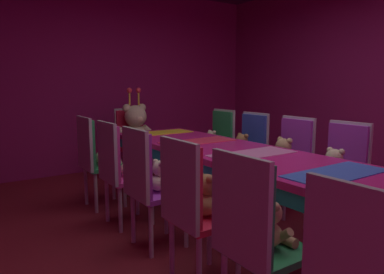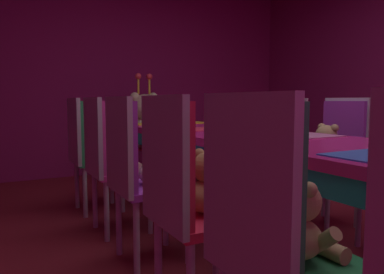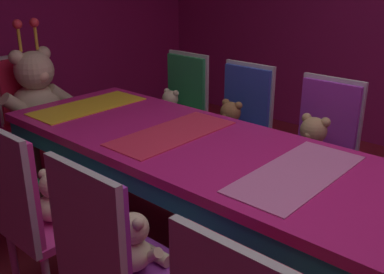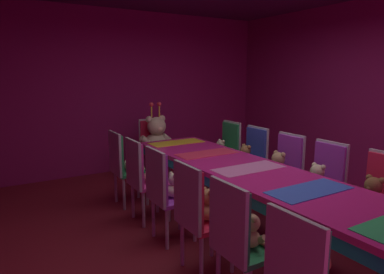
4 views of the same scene
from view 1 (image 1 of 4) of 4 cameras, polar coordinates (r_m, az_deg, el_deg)
name	(u,v)px [view 1 (image 1 of 4)]	position (r m, az deg, el deg)	size (l,w,h in m)	color
ground_plane	(250,238)	(3.25, 9.28, -15.60)	(7.90, 7.90, 0.00)	maroon
wall_back	(108,79)	(5.72, -13.27, 9.05)	(5.20, 0.12, 2.80)	#8C1959
banquet_table	(252,164)	(3.05, 9.57, -4.21)	(0.90, 3.71, 0.75)	#C61E72
chair_left_1	(251,228)	(1.90, 9.33, -14.11)	(0.42, 0.41, 0.98)	#268C4C
teddy_left_1	(270,226)	(2.00, 12.35, -13.76)	(0.21, 0.28, 0.26)	tan
chair_left_2	(189,199)	(2.30, -0.43, -9.89)	(0.42, 0.41, 0.98)	red
teddy_left_2	(207,197)	(2.38, 2.48, -9.60)	(0.24, 0.31, 0.29)	#9E7247
chair_left_3	(145,177)	(2.85, -7.55, -6.34)	(0.42, 0.41, 0.98)	purple
teddy_left_3	(161,178)	(2.92, -5.04, -6.48)	(0.21, 0.27, 0.26)	beige
chair_left_4	(116,164)	(3.36, -12.07, -4.18)	(0.42, 0.41, 0.98)	#CC338C
teddy_left_4	(130,165)	(3.42, -9.85, -4.36)	(0.21, 0.27, 0.26)	beige
chair_left_5	(93,153)	(3.91, -15.58, -2.53)	(0.42, 0.41, 0.98)	#268C4C
teddy_left_5	(106,153)	(3.96, -13.58, -2.44)	(0.25, 0.32, 0.30)	beige
chair_right_2	(343,165)	(3.51, 22.96, -4.11)	(0.42, 0.41, 0.98)	purple
teddy_right_2	(333,168)	(3.39, 21.62, -4.58)	(0.25, 0.32, 0.31)	beige
chair_right_3	(292,155)	(3.84, 15.72, -2.72)	(0.42, 0.41, 0.98)	purple
teddy_right_3	(283,156)	(3.73, 14.27, -2.95)	(0.27, 0.35, 0.33)	tan
chair_right_4	(250,146)	(4.28, 9.31, -1.37)	(0.42, 0.41, 0.98)	#2D47B2
teddy_right_4	(241,148)	(4.19, 7.87, -1.72)	(0.24, 0.31, 0.29)	olive
chair_right_5	(219,139)	(4.75, 4.38, -0.31)	(0.42, 0.41, 0.98)	#268C4C
teddy_right_5	(211,142)	(4.67, 3.01, -0.77)	(0.22, 0.28, 0.26)	beige
throne_chair	(131,136)	(5.04, -9.68, 0.10)	(0.41, 0.42, 0.98)	red
king_teddy_bear	(136,129)	(4.87, -8.90, 1.27)	(0.63, 0.49, 0.81)	beige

